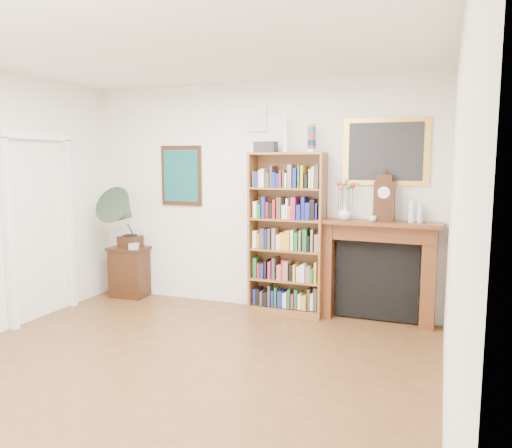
{
  "coord_description": "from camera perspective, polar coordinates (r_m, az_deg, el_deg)",
  "views": [
    {
      "loc": [
        2.18,
        -3.31,
        1.88
      ],
      "look_at": [
        0.33,
        1.6,
        1.18
      ],
      "focal_mm": 35.0,
      "sensor_mm": 36.0,
      "label": 1
    }
  ],
  "objects": [
    {
      "name": "mantel_clock",
      "position": [
        5.72,
        14.45,
        2.79
      ],
      "size": [
        0.23,
        0.14,
        0.52
      ],
      "rotation": [
        0.0,
        0.0,
        -0.04
      ],
      "color": "black",
      "rests_on": "fireplace"
    },
    {
      "name": "cd_stack",
      "position": [
        6.78,
        -13.78,
        -2.49
      ],
      "size": [
        0.16,
        0.16,
        0.08
      ],
      "primitive_type": "cube",
      "rotation": [
        0.0,
        0.0,
        0.41
      ],
      "color": "silver",
      "rests_on": "side_cabinet"
    },
    {
      "name": "door_casing",
      "position": [
        6.32,
        -23.42,
        1.31
      ],
      "size": [
        0.08,
        1.02,
        2.17
      ],
      "color": "white",
      "rests_on": "left_wall"
    },
    {
      "name": "bottle_right",
      "position": [
        5.73,
        18.2,
        1.16
      ],
      "size": [
        0.06,
        0.06,
        0.2
      ],
      "primitive_type": "cylinder",
      "color": "silver",
      "rests_on": "fireplace"
    },
    {
      "name": "gilt_painting",
      "position": [
        5.82,
        14.59,
        8.01
      ],
      "size": [
        0.95,
        0.04,
        0.75
      ],
      "color": "gold",
      "rests_on": "back_wall"
    },
    {
      "name": "side_cabinet",
      "position": [
        7.04,
        -14.26,
        -5.32
      ],
      "size": [
        0.52,
        0.39,
        0.68
      ],
      "primitive_type": "cube",
      "rotation": [
        0.0,
        0.0,
        0.05
      ],
      "color": "black",
      "rests_on": "floor"
    },
    {
      "name": "bottle_left",
      "position": [
        5.71,
        17.37,
        1.38
      ],
      "size": [
        0.07,
        0.07,
        0.24
      ],
      "primitive_type": "cylinder",
      "color": "silver",
      "rests_on": "fireplace"
    },
    {
      "name": "bookshelf",
      "position": [
        5.94,
        3.54,
        -0.12
      ],
      "size": [
        0.9,
        0.33,
        2.24
      ],
      "rotation": [
        0.0,
        0.0,
        0.01
      ],
      "color": "brown",
      "rests_on": "floor"
    },
    {
      "name": "room",
      "position": [
        3.99,
        -12.62,
        0.48
      ],
      "size": [
        4.51,
        5.01,
        2.81
      ],
      "color": "#56351A",
      "rests_on": "ground"
    },
    {
      "name": "small_picture",
      "position": [
        6.21,
        0.02,
        11.9
      ],
      "size": [
        0.26,
        0.04,
        0.3
      ],
      "color": "white",
      "rests_on": "back_wall"
    },
    {
      "name": "fireplace",
      "position": [
        5.87,
        13.63,
        -4.3
      ],
      "size": [
        1.41,
        0.38,
        1.18
      ],
      "rotation": [
        0.0,
        0.0,
        -0.03
      ],
      "color": "#4B2411",
      "rests_on": "floor"
    },
    {
      "name": "teacup",
      "position": [
        5.69,
        13.19,
        0.63
      ],
      "size": [
        0.11,
        0.11,
        0.07
      ],
      "primitive_type": "imported",
      "rotation": [
        0.0,
        0.0,
        -0.38
      ],
      "color": "white",
      "rests_on": "fireplace"
    },
    {
      "name": "teal_poster",
      "position": [
        6.63,
        -8.53,
        5.48
      ],
      "size": [
        0.58,
        0.04,
        0.78
      ],
      "color": "black",
      "rests_on": "back_wall"
    },
    {
      "name": "gramophone",
      "position": [
        6.79,
        -14.96,
        1.13
      ],
      "size": [
        0.53,
        0.65,
        0.83
      ],
      "rotation": [
        0.0,
        0.0,
        -0.05
      ],
      "color": "black",
      "rests_on": "side_cabinet"
    },
    {
      "name": "flower_vase",
      "position": [
        5.77,
        10.13,
        1.32
      ],
      "size": [
        0.22,
        0.22,
        0.17
      ],
      "primitive_type": "imported",
      "rotation": [
        0.0,
        0.0,
        -0.43
      ],
      "color": "white",
      "rests_on": "fireplace"
    }
  ]
}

